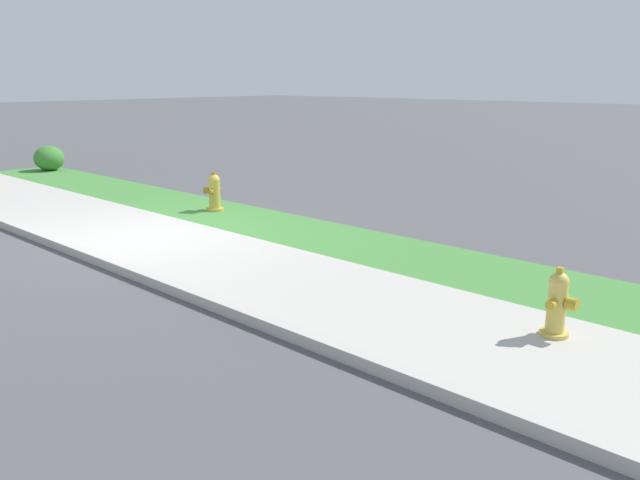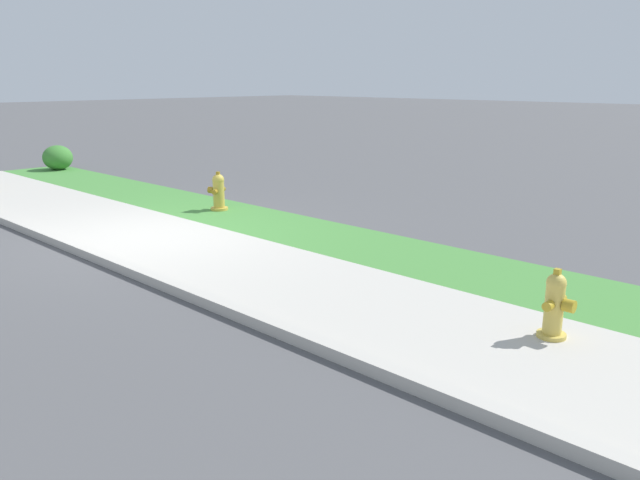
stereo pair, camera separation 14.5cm
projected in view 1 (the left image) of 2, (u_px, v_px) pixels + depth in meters
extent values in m
plane|color=#515154|center=(145.00, 237.00, 9.57)|extent=(120.00, 120.00, 0.00)
cube|color=#BCB7AD|center=(145.00, 237.00, 9.57)|extent=(18.00, 2.20, 0.01)
cube|color=#47893D|center=(241.00, 217.00, 10.94)|extent=(18.00, 1.63, 0.01)
cube|color=#BCB7AD|center=(71.00, 249.00, 8.72)|extent=(18.00, 0.16, 0.12)
cylinder|color=gold|center=(554.00, 334.00, 5.90)|extent=(0.27, 0.27, 0.05)
cylinder|color=gold|center=(557.00, 307.00, 5.83)|extent=(0.17, 0.17, 0.49)
sphere|color=gold|center=(559.00, 282.00, 5.77)|extent=(0.18, 0.18, 0.18)
cube|color=#B29323|center=(560.00, 270.00, 5.75)|extent=(0.06, 0.06, 0.06)
cylinder|color=#B29323|center=(563.00, 297.00, 5.91)|extent=(0.09, 0.09, 0.09)
cylinder|color=#B29323|center=(551.00, 304.00, 5.73)|extent=(0.09, 0.09, 0.09)
cylinder|color=#B29323|center=(572.00, 304.00, 5.73)|extent=(0.10, 0.12, 0.12)
cylinder|color=gold|center=(215.00, 209.00, 11.54)|extent=(0.32, 0.32, 0.05)
cylinder|color=gold|center=(215.00, 194.00, 11.47)|extent=(0.21, 0.21, 0.51)
sphere|color=gold|center=(214.00, 180.00, 11.40)|extent=(0.22, 0.22, 0.22)
cube|color=olive|center=(214.00, 173.00, 11.37)|extent=(0.07, 0.07, 0.06)
cylinder|color=olive|center=(211.00, 192.00, 11.31)|extent=(0.12, 0.12, 0.09)
cylinder|color=olive|center=(218.00, 189.00, 11.59)|extent=(0.12, 0.12, 0.09)
cylinder|color=olive|center=(207.00, 190.00, 11.50)|extent=(0.14, 0.15, 0.12)
ellipsoid|color=#3D7F33|center=(49.00, 158.00, 16.48)|extent=(0.77, 0.77, 0.65)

